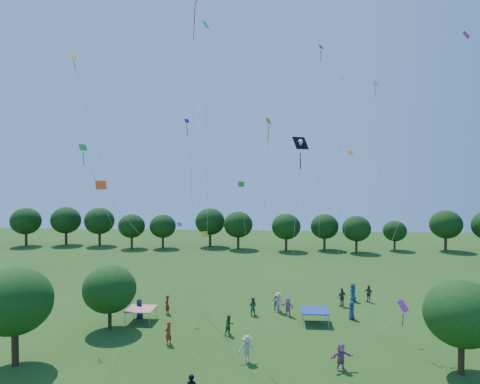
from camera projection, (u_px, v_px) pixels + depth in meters
name	position (u px, v px, depth m)	size (l,w,h in m)	color
near_tree_west	(14.00, 301.00, 27.18)	(4.77, 4.77, 6.31)	#422B19
near_tree_north	(109.00, 289.00, 33.73)	(4.17, 4.17, 5.08)	#422B19
near_tree_east	(462.00, 314.00, 25.99)	(4.50, 4.50, 5.77)	#422B19
treeline	(250.00, 224.00, 71.72)	(88.01, 8.77, 6.77)	#422B19
tent_red_stripe	(141.00, 309.00, 35.66)	(2.20, 2.20, 1.10)	red
tent_blue	(315.00, 311.00, 35.18)	(2.20, 2.20, 1.10)	#1930A6
crowd_person_0	(139.00, 309.00, 36.43)	(0.82, 0.44, 1.67)	#1A274D
crowd_person_1	(121.00, 290.00, 42.14)	(0.65, 0.42, 1.73)	maroon
crowd_person_2	(229.00, 325.00, 32.51)	(0.77, 0.42, 1.56)	#255729
crowd_person_3	(278.00, 302.00, 38.15)	(1.14, 0.51, 1.74)	#C0AD9A
crowd_person_4	(368.00, 294.00, 41.15)	(0.97, 0.44, 1.65)	#413D34
crowd_person_5	(288.00, 307.00, 37.07)	(1.49, 0.53, 1.59)	#A8628D
crowd_person_6	(353.00, 292.00, 41.38)	(0.88, 0.47, 1.78)	navy
crowd_person_7	(168.00, 333.00, 30.74)	(0.62, 0.40, 1.66)	maroon
crowd_person_8	(276.00, 301.00, 38.81)	(0.74, 0.40, 1.50)	#275524
crowd_person_9	(247.00, 349.00, 27.77)	(1.16, 0.52, 1.78)	#B4A190
crowd_person_10	(342.00, 297.00, 39.77)	(1.01, 0.46, 1.72)	#443936
crowd_person_11	(341.00, 357.00, 26.65)	(1.57, 0.56, 1.68)	#975881
crowd_person_12	(352.00, 310.00, 36.16)	(0.77, 0.42, 1.56)	navy
crowd_person_13	(167.00, 305.00, 37.58)	(0.62, 0.40, 1.67)	maroon
crowd_person_14	(253.00, 306.00, 37.24)	(0.77, 0.42, 1.56)	#285E38
pirate_kite	(300.00, 148.00, 29.82)	(1.55, 1.50, 13.58)	black
red_high_kite	(193.00, 60.00, 34.73)	(1.03, 6.56, 26.10)	red
small_kite_0	(125.00, 215.00, 26.76)	(5.91, 7.69, 10.54)	#E4440D
small_kite_1	(93.00, 131.00, 34.39)	(3.37, 5.60, 20.18)	orange
small_kite_2	(266.00, 174.00, 28.57)	(0.83, 2.00, 14.74)	gold
small_kite_3	(94.00, 177.00, 34.79)	(3.46, 4.66, 13.37)	green
small_kite_4	(190.00, 168.00, 38.54)	(1.49, 1.05, 16.02)	#1620DD
small_kite_5	(439.00, 112.00, 29.02)	(8.45, 4.27, 20.87)	#951893
small_kite_6	(341.00, 143.00, 36.12)	(0.56, 0.46, 19.30)	silver
small_kite_7	(206.00, 103.00, 31.56)	(0.46, 0.87, 22.17)	#0DCCB8
small_kite_8	(320.00, 121.00, 37.24)	(0.50, 1.65, 22.35)	red
small_kite_9	(348.00, 191.00, 36.17)	(1.09, 0.51, 13.00)	#EDA60C
small_kite_10	(204.00, 244.00, 35.69)	(1.10, 2.90, 6.26)	gold
small_kite_11	(243.00, 207.00, 36.85)	(1.26, 0.76, 10.37)	#268818
small_kite_12	(183.00, 239.00, 37.51)	(2.03, 0.57, 6.77)	blue
small_kite_13	(400.00, 311.00, 23.98)	(2.59, 2.98, 3.85)	#AD1C8E
small_kite_14	(378.00, 136.00, 38.74)	(1.40, 0.39, 19.44)	silver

